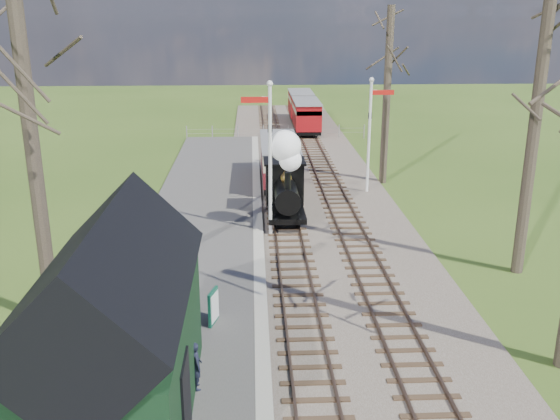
% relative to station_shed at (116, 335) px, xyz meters
% --- Properties ---
extents(distant_hills, '(114.40, 48.00, 22.02)m').
position_rel_station_shed_xyz_m(distant_hills, '(5.70, 60.38, -18.47)').
color(distant_hills, '#385B23').
rests_on(distant_hills, ground).
extents(ballast_bed, '(8.00, 60.00, 0.10)m').
position_rel_station_shed_xyz_m(ballast_bed, '(5.60, 18.00, -2.22)').
color(ballast_bed, brown).
rests_on(ballast_bed, ground).
extents(track_near, '(1.60, 60.00, 0.15)m').
position_rel_station_shed_xyz_m(track_near, '(4.30, 18.00, -2.17)').
color(track_near, brown).
rests_on(track_near, ground).
extents(track_far, '(1.60, 60.00, 0.15)m').
position_rel_station_shed_xyz_m(track_far, '(6.90, 18.00, -2.17)').
color(track_far, brown).
rests_on(track_far, ground).
extents(platform, '(5.00, 44.00, 0.20)m').
position_rel_station_shed_xyz_m(platform, '(0.80, 10.00, -2.17)').
color(platform, '#474442').
rests_on(platform, ground).
extents(coping_strip, '(0.40, 44.00, 0.21)m').
position_rel_station_shed_xyz_m(coping_strip, '(3.10, 10.00, -2.16)').
color(coping_strip, '#B2AD9E').
rests_on(coping_strip, ground).
extents(station_shed, '(3.25, 6.30, 4.78)m').
position_rel_station_shed_xyz_m(station_shed, '(0.00, 0.00, 0.00)').
color(station_shed, black).
rests_on(station_shed, platform).
extents(semaphore_near, '(1.22, 0.24, 6.22)m').
position_rel_station_shed_xyz_m(semaphore_near, '(3.53, 12.00, 1.35)').
color(semaphore_near, silver).
rests_on(semaphore_near, ground).
extents(semaphore_far, '(1.22, 0.24, 5.72)m').
position_rel_station_shed_xyz_m(semaphore_far, '(8.67, 18.00, 1.08)').
color(semaphore_far, silver).
rests_on(semaphore_far, ground).
extents(bare_trees, '(15.51, 22.39, 12.00)m').
position_rel_station_shed_xyz_m(bare_trees, '(5.63, 6.10, 2.94)').
color(bare_trees, '#382D23').
rests_on(bare_trees, ground).
extents(fence_line, '(12.60, 0.08, 1.00)m').
position_rel_station_shed_xyz_m(fence_line, '(4.60, 32.00, -1.72)').
color(fence_line, slate).
rests_on(fence_line, ground).
extents(locomotive, '(1.63, 3.79, 4.06)m').
position_rel_station_shed_xyz_m(locomotive, '(4.29, 13.64, -0.37)').
color(locomotive, black).
rests_on(locomotive, ground).
extents(coach, '(1.90, 6.50, 2.00)m').
position_rel_station_shed_xyz_m(coach, '(4.30, 19.70, -0.87)').
color(coach, black).
rests_on(coach, ground).
extents(red_carriage_a, '(1.89, 4.67, 1.99)m').
position_rel_station_shed_xyz_m(red_carriage_a, '(6.90, 33.59, -0.88)').
color(red_carriage_a, black).
rests_on(red_carriage_a, ground).
extents(red_carriage_b, '(1.89, 4.67, 1.99)m').
position_rel_station_shed_xyz_m(red_carriage_b, '(6.90, 39.09, -0.88)').
color(red_carriage_b, black).
rests_on(red_carriage_b, ground).
extents(sign_board, '(0.27, 0.68, 1.01)m').
position_rel_station_shed_xyz_m(sign_board, '(1.74, 4.32, -1.56)').
color(sign_board, '#104F37').
rests_on(sign_board, platform).
extents(person, '(0.40, 0.50, 1.20)m').
position_rel_station_shed_xyz_m(person, '(1.52, 1.10, -1.47)').
color(person, black).
rests_on(person, platform).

